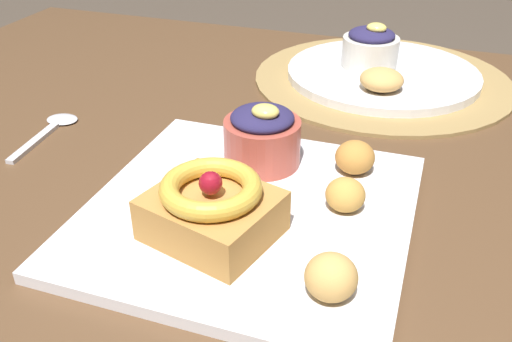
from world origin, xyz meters
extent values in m
cube|color=brown|center=(0.00, 0.00, 0.71)|extent=(1.33, 0.98, 0.04)
cylinder|color=brown|center=(-0.57, 0.40, 0.34)|extent=(0.07, 0.07, 0.69)
cylinder|color=#997A47|center=(0.05, 0.31, 0.73)|extent=(0.37, 0.37, 0.00)
cube|color=white|center=(-0.02, -0.07, 0.74)|extent=(0.30, 0.30, 0.01)
cube|color=#B77F3D|center=(-0.04, -0.12, 0.76)|extent=(0.12, 0.11, 0.04)
torus|color=gold|center=(-0.04, -0.12, 0.79)|extent=(0.11, 0.11, 0.02)
sphere|color=maroon|center=(-0.04, -0.12, 0.79)|extent=(0.02, 0.02, 0.02)
cylinder|color=#B24C3D|center=(-0.04, 0.01, 0.77)|extent=(0.08, 0.08, 0.05)
ellipsoid|color=#28234C|center=(-0.04, 0.01, 0.79)|extent=(0.07, 0.07, 0.02)
ellipsoid|color=#EAD666|center=(-0.03, 0.00, 0.81)|extent=(0.03, 0.02, 0.01)
ellipsoid|color=#BC7F38|center=(0.06, 0.02, 0.76)|extent=(0.04, 0.04, 0.03)
ellipsoid|color=tan|center=(0.07, -0.16, 0.76)|extent=(0.04, 0.04, 0.04)
ellipsoid|color=gold|center=(0.06, -0.05, 0.76)|extent=(0.04, 0.04, 0.03)
cylinder|color=white|center=(0.05, 0.31, 0.74)|extent=(0.28, 0.28, 0.01)
cylinder|color=silver|center=(0.02, 0.32, 0.77)|extent=(0.08, 0.08, 0.04)
ellipsoid|color=#28234C|center=(0.02, 0.32, 0.79)|extent=(0.07, 0.07, 0.02)
ellipsoid|color=#EAD666|center=(0.03, 0.32, 0.81)|extent=(0.03, 0.02, 0.01)
ellipsoid|color=tan|center=(0.05, 0.24, 0.76)|extent=(0.06, 0.06, 0.03)
cube|color=silver|center=(-0.31, -0.02, 0.73)|extent=(0.02, 0.10, 0.00)
ellipsoid|color=silver|center=(-0.32, 0.04, 0.73)|extent=(0.04, 0.03, 0.00)
camera|label=1|loc=(0.12, -0.48, 1.04)|focal=39.49mm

